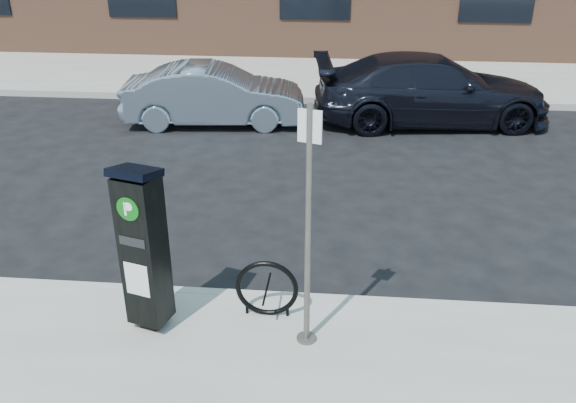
# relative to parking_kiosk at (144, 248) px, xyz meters

# --- Properties ---
(ground) EXTENTS (120.00, 120.00, 0.00)m
(ground) POSITION_rel_parking_kiosk_xyz_m (1.10, 0.70, -1.11)
(ground) COLOR black
(ground) RESTS_ON ground
(sidewalk_far) EXTENTS (60.00, 12.00, 0.15)m
(sidewalk_far) POSITION_rel_parking_kiosk_xyz_m (1.10, 14.70, -1.03)
(sidewalk_far) COLOR gray
(sidewalk_far) RESTS_ON ground
(curb_near) EXTENTS (60.00, 0.12, 0.16)m
(curb_near) POSITION_rel_parking_kiosk_xyz_m (1.10, 0.68, -1.03)
(curb_near) COLOR #9E9B93
(curb_near) RESTS_ON ground
(curb_far) EXTENTS (60.00, 0.12, 0.16)m
(curb_far) POSITION_rel_parking_kiosk_xyz_m (1.10, 8.72, -1.03)
(curb_far) COLOR #9E9B93
(curb_far) RESTS_ON ground
(parking_kiosk) EXTENTS (0.52, 0.48, 1.87)m
(parking_kiosk) POSITION_rel_parking_kiosk_xyz_m (0.00, 0.00, 0.00)
(parking_kiosk) COLOR black
(parking_kiosk) RESTS_ON sidewalk_near
(sign_pole) EXTENTS (0.22, 0.20, 2.54)m
(sign_pole) POSITION_rel_parking_kiosk_xyz_m (1.67, -0.10, 0.30)
(sign_pole) COLOR #5F5854
(sign_pole) RESTS_ON sidewalk_near
(bike_rack) EXTENTS (0.69, 0.07, 0.69)m
(bike_rack) POSITION_rel_parking_kiosk_xyz_m (1.21, 0.30, -0.62)
(bike_rack) COLOR black
(bike_rack) RESTS_ON sidewalk_near
(car_silver) EXTENTS (3.87, 1.64, 1.24)m
(car_silver) POSITION_rel_parking_kiosk_xyz_m (-0.72, 7.10, -0.49)
(car_silver) COLOR #7F8FA2
(car_silver) RESTS_ON ground
(car_dark) EXTENTS (5.11, 2.54, 1.43)m
(car_dark) POSITION_rel_parking_kiosk_xyz_m (3.82, 7.59, -0.40)
(car_dark) COLOR black
(car_dark) RESTS_ON ground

